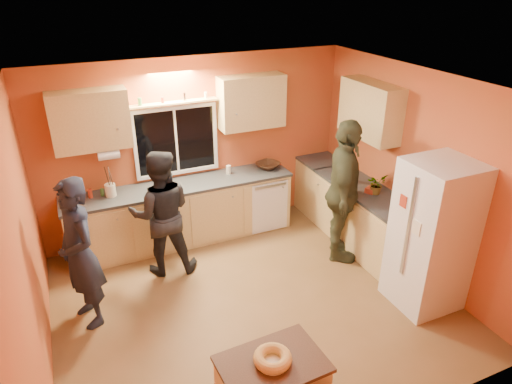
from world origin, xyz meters
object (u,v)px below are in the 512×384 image
person_left (80,254)px  person_center (161,214)px  refrigerator (432,236)px  person_right (343,192)px

person_left → person_center: person_left is taller
refrigerator → person_center: bearing=144.9°
person_left → refrigerator: bearing=52.9°
refrigerator → person_right: bearing=107.7°
person_left → person_center: size_ratio=1.04×
refrigerator → person_left: 3.90m
person_left → person_right: bearing=71.0°
person_right → person_center: bearing=106.8°
person_right → person_left: bearing=122.0°
refrigerator → person_right: person_right is taller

